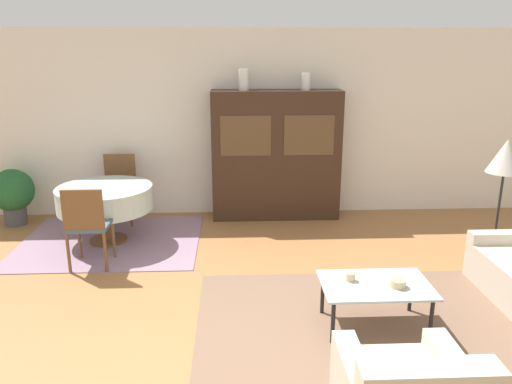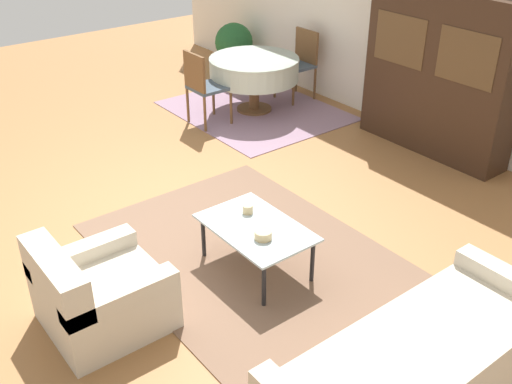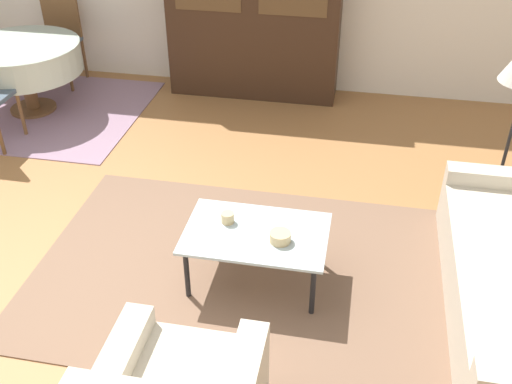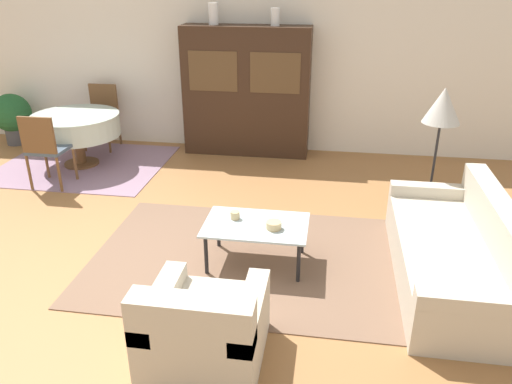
% 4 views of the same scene
% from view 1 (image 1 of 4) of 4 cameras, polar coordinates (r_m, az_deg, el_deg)
% --- Properties ---
extents(ground_plane, '(14.00, 14.00, 0.00)m').
position_cam_1_polar(ground_plane, '(4.41, -1.84, -17.18)').
color(ground_plane, '#9E6B3D').
extents(wall_back, '(10.00, 0.06, 2.70)m').
position_cam_1_polar(wall_back, '(7.40, -2.37, 7.78)').
color(wall_back, silver).
rests_on(wall_back, ground_plane).
extents(area_rug, '(3.03, 2.07, 0.01)m').
position_cam_1_polar(area_rug, '(4.82, 12.11, -14.38)').
color(area_rug, brown).
rests_on(area_rug, ground_plane).
extents(dining_rug, '(2.28, 1.90, 0.01)m').
position_cam_1_polar(dining_rug, '(6.79, -16.25, -5.41)').
color(dining_rug, gray).
rests_on(dining_rug, ground_plane).
extents(coffee_table, '(0.96, 0.63, 0.42)m').
position_cam_1_polar(coffee_table, '(4.61, 13.50, -10.62)').
color(coffee_table, black).
rests_on(coffee_table, area_rug).
extents(display_cabinet, '(1.84, 0.44, 1.86)m').
position_cam_1_polar(display_cabinet, '(7.23, 2.29, 4.21)').
color(display_cabinet, '#382316').
rests_on(display_cabinet, ground_plane).
extents(dining_table, '(1.20, 1.20, 0.73)m').
position_cam_1_polar(dining_table, '(6.62, -16.88, -0.70)').
color(dining_table, brown).
rests_on(dining_table, dining_rug).
extents(dining_chair_near, '(0.44, 0.44, 0.96)m').
position_cam_1_polar(dining_chair_near, '(5.87, -18.73, -3.27)').
color(dining_chair_near, brown).
rests_on(dining_chair_near, dining_rug).
extents(dining_chair_far, '(0.44, 0.44, 0.96)m').
position_cam_1_polar(dining_chair_far, '(7.39, -15.37, 0.93)').
color(dining_chair_far, brown).
rests_on(dining_chair_far, dining_rug).
extents(floor_lamp, '(0.39, 0.39, 1.47)m').
position_cam_1_polar(floor_lamp, '(6.18, 26.62, 3.26)').
color(floor_lamp, black).
rests_on(floor_lamp, ground_plane).
extents(cup, '(0.09, 0.09, 0.08)m').
position_cam_1_polar(cup, '(4.58, 10.73, -9.49)').
color(cup, tan).
rests_on(cup, coffee_table).
extents(bowl, '(0.14, 0.14, 0.07)m').
position_cam_1_polar(bowl, '(4.57, 15.90, -9.99)').
color(bowl, tan).
rests_on(bowl, coffee_table).
extents(vase_tall, '(0.13, 0.13, 0.29)m').
position_cam_1_polar(vase_tall, '(7.07, -1.43, 12.72)').
color(vase_tall, white).
rests_on(vase_tall, display_cabinet).
extents(vase_short, '(0.12, 0.12, 0.23)m').
position_cam_1_polar(vase_short, '(7.14, 5.70, 12.46)').
color(vase_short, white).
rests_on(vase_short, display_cabinet).
extents(potted_plant, '(0.60, 0.60, 0.80)m').
position_cam_1_polar(potted_plant, '(7.80, -26.07, -0.07)').
color(potted_plant, '#4C4C51').
rests_on(potted_plant, ground_plane).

